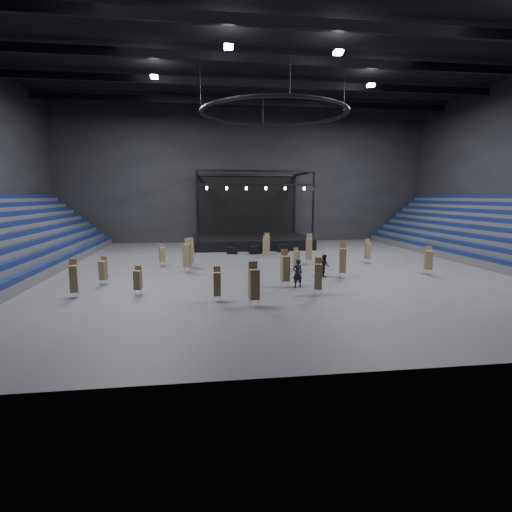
{
  "coord_description": "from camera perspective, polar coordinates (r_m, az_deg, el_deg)",
  "views": [
    {
      "loc": [
        -6.15,
        -33.84,
        6.24
      ],
      "look_at": [
        -1.78,
        -2.0,
        1.4
      ],
      "focal_mm": 28.0,
      "sensor_mm": 36.0,
      "label": 1
    }
  ],
  "objects": [
    {
      "name": "chair_stack_12",
      "position": [
        35.63,
        -9.29,
        0.53
      ],
      "size": [
        0.47,
        0.47,
        2.62
      ],
      "rotation": [
        0.0,
        0.0,
        -0.03
      ],
      "color": "silver",
      "rests_on": "floor"
    },
    {
      "name": "man_center",
      "position": [
        27.54,
        5.95,
        -2.45
      ],
      "size": [
        0.82,
        0.63,
        2.0
      ],
      "primitive_type": "imported",
      "rotation": [
        0.0,
        0.0,
        3.36
      ],
      "color": "black",
      "rests_on": "floor"
    },
    {
      "name": "wall_front",
      "position": [
        14.5,
        18.5,
        19.12
      ],
      "size": [
        50.0,
        0.2,
        18.0
      ],
      "primitive_type": "cube",
      "color": "black",
      "rests_on": "ground"
    },
    {
      "name": "roof_girders",
      "position": [
        36.1,
        2.65,
        26.23
      ],
      "size": [
        49.0,
        30.35,
        0.7
      ],
      "color": "black",
      "rests_on": "ceiling"
    },
    {
      "name": "chair_stack_4",
      "position": [
        26.97,
        -24.61,
        -2.9
      ],
      "size": [
        0.52,
        0.52,
        2.43
      ],
      "rotation": [
        0.0,
        0.0,
        0.18
      ],
      "color": "silver",
      "rests_on": "floor"
    },
    {
      "name": "chair_stack_11",
      "position": [
        38.94,
        15.7,
        0.79
      ],
      "size": [
        0.52,
        0.52,
        2.25
      ],
      "rotation": [
        0.0,
        0.0,
        -0.08
      ],
      "color": "silver",
      "rests_on": "floor"
    },
    {
      "name": "chair_stack_15",
      "position": [
        33.65,
        5.81,
        -0.4
      ],
      "size": [
        0.48,
        0.48,
        1.95
      ],
      "rotation": [
        0.0,
        0.0,
        0.18
      ],
      "color": "silver",
      "rests_on": "floor"
    },
    {
      "name": "floodlights",
      "position": [
        32.18,
        4.09,
        27.33
      ],
      "size": [
        28.6,
        16.6,
        0.25
      ],
      "color": "white",
      "rests_on": "roof_girders"
    },
    {
      "name": "chair_stack_13",
      "position": [
        27.57,
        4.19,
        -1.68
      ],
      "size": [
        0.59,
        0.59,
        2.6
      ],
      "rotation": [
        0.0,
        0.0,
        0.15
      ],
      "color": "silver",
      "rests_on": "floor"
    },
    {
      "name": "wall_back",
      "position": [
        55.25,
        -1.43,
        11.43
      ],
      "size": [
        50.0,
        0.2,
        18.0
      ],
      "primitive_type": "cube",
      "color": "black",
      "rests_on": "ground"
    },
    {
      "name": "chair_stack_1",
      "position": [
        42.72,
        1.61,
        1.83
      ],
      "size": [
        0.53,
        0.53,
        2.33
      ],
      "rotation": [
        0.0,
        0.0,
        -0.04
      ],
      "color": "silver",
      "rests_on": "floor"
    },
    {
      "name": "chair_stack_16",
      "position": [
        26.39,
        -16.53,
        -3.24
      ],
      "size": [
        0.52,
        0.52,
        1.86
      ],
      "rotation": [
        0.0,
        0.0,
        -0.23
      ],
      "color": "silver",
      "rests_on": "floor"
    },
    {
      "name": "chair_stack_9",
      "position": [
        36.98,
        7.57,
        1.06
      ],
      "size": [
        0.69,
        0.69,
        2.85
      ],
      "rotation": [
        0.0,
        0.0,
        -0.41
      ],
      "color": "silver",
      "rests_on": "floor"
    },
    {
      "name": "bleachers_right",
      "position": [
        44.85,
        32.7,
        1.43
      ],
      "size": [
        7.2,
        40.0,
        6.4
      ],
      "color": "#464648",
      "rests_on": "floor"
    },
    {
      "name": "floor",
      "position": [
        34.95,
        2.46,
        -1.73
      ],
      "size": [
        50.0,
        50.0,
        0.0
      ],
      "primitive_type": "plane",
      "color": "#424244",
      "rests_on": "ground"
    },
    {
      "name": "crew_member",
      "position": [
        31.55,
        9.73,
        -1.34
      ],
      "size": [
        0.74,
        0.91,
        1.76
      ],
      "primitive_type": "imported",
      "rotation": [
        0.0,
        0.0,
        1.66
      ],
      "color": "black",
      "rests_on": "floor"
    },
    {
      "name": "stage",
      "position": [
        50.68,
        -0.8,
        3.14
      ],
      "size": [
        14.0,
        10.0,
        9.2
      ],
      "color": "black",
      "rests_on": "floor"
    },
    {
      "name": "truss_ring",
      "position": [
        35.05,
        2.6,
        19.68
      ],
      "size": [
        12.3,
        12.3,
        5.15
      ],
      "color": "black",
      "rests_on": "ceiling"
    },
    {
      "name": "flight_case_left",
      "position": [
        43.35,
        -3.42,
        0.77
      ],
      "size": [
        1.23,
        0.85,
        0.75
      ],
      "primitive_type": "cube",
      "rotation": [
        0.0,
        0.0,
        -0.28
      ],
      "color": "black",
      "rests_on": "floor"
    },
    {
      "name": "chair_stack_8",
      "position": [
        22.58,
        -0.29,
        -3.94
      ],
      "size": [
        0.61,
        0.61,
        2.58
      ],
      "rotation": [
        0.0,
        0.0,
        0.13
      ],
      "color": "silver",
      "rests_on": "floor"
    },
    {
      "name": "flight_case_mid",
      "position": [
        43.45,
        -0.08,
        0.89
      ],
      "size": [
        1.45,
        1.04,
        0.87
      ],
      "primitive_type": "cube",
      "rotation": [
        0.0,
        0.0,
        0.33
      ],
      "color": "black",
      "rests_on": "floor"
    },
    {
      "name": "chair_stack_5",
      "position": [
        31.4,
        12.28,
        -0.53
      ],
      "size": [
        0.57,
        0.57,
        2.73
      ],
      "rotation": [
        0.0,
        0.0,
        -0.23
      ],
      "color": "silver",
      "rests_on": "floor"
    },
    {
      "name": "chair_stack_14",
      "position": [
        25.55,
        8.89,
        -2.82
      ],
      "size": [
        0.58,
        0.58,
        2.41
      ],
      "rotation": [
        0.0,
        0.0,
        -0.27
      ],
      "color": "silver",
      "rests_on": "floor"
    },
    {
      "name": "flight_case_right",
      "position": [
        44.84,
        3.86,
        1.1
      ],
      "size": [
        1.32,
        0.72,
        0.86
      ],
      "primitive_type": "cube",
      "rotation": [
        0.0,
        0.0,
        -0.06
      ],
      "color": "black",
      "rests_on": "floor"
    },
    {
      "name": "chair_stack_17",
      "position": [
        41.03,
        1.31,
        1.45
      ],
      "size": [
        0.55,
        0.55,
        2.24
      ],
      "rotation": [
        0.0,
        0.0,
        -0.28
      ],
      "color": "silver",
      "rests_on": "floor"
    },
    {
      "name": "chair_stack_10",
      "position": [
        33.29,
        -9.81,
        0.16
      ],
      "size": [
        0.69,
        0.69,
        2.8
      ],
      "rotation": [
        0.0,
        0.0,
        -0.34
      ],
      "color": "silver",
      "rests_on": "floor"
    },
    {
      "name": "chair_stack_0",
      "position": [
        30.16,
        -21.0,
        -1.86
      ],
      "size": [
        0.58,
        0.58,
        2.03
      ],
      "rotation": [
        0.0,
        0.0,
        -0.36
      ],
      "color": "silver",
      "rests_on": "floor"
    },
    {
      "name": "ceiling",
      "position": [
        36.35,
        2.66,
        27.43
      ],
      "size": [
        50.0,
        42.0,
        0.2
      ],
      "primitive_type": "cube",
      "color": "black",
      "rests_on": "wall_back"
    },
    {
      "name": "chair_stack_6",
      "position": [
        36.6,
        -13.23,
        0.22
      ],
      "size": [
        0.58,
        0.58,
        1.99
      ],
      "rotation": [
        0.0,
        0.0,
        0.28
      ],
      "color": "silver",
      "rests_on": "floor"
    },
    {
      "name": "chair_stack_3",
      "position": [
        23.84,
        -5.57,
        -3.92
      ],
      "size": [
        0.45,
        0.45,
        2.11
      ],
      "rotation": [
        0.0,
        0.0,
        -0.05
      ],
      "color": "silver",
      "rests_on": "floor"
    },
    {
      "name": "chair_stack_2",
      "position": [
        34.64,
        23.43,
        -0.46
      ],
      "size": [
        0.69,
        0.69,
        2.29
      ],
      "rotation": [
        0.0,
        0.0,
        -0.33
      ],
      "color": "silver",
      "rests_on": "floor"
    }
  ]
}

